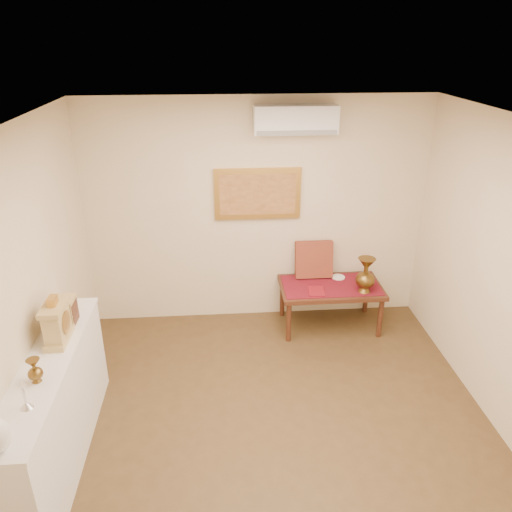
{
  "coord_description": "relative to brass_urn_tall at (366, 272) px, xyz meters",
  "views": [
    {
      "loc": [
        -0.46,
        -3.29,
        3.31
      ],
      "look_at": [
        -0.1,
        1.15,
        1.3
      ],
      "focal_mm": 35.0,
      "sensor_mm": 36.0,
      "label": 1
    }
  ],
  "objects": [
    {
      "name": "brass_urn_small",
      "position": [
        -3.02,
        -1.93,
        0.29
      ],
      "size": [
        0.11,
        0.11,
        0.25
      ],
      "primitive_type": null,
      "color": "brown",
      "rests_on": "display_ledge"
    },
    {
      "name": "table_cloth",
      "position": [
        -0.35,
        0.18,
        -0.26
      ],
      "size": [
        1.14,
        0.59,
        0.01
      ],
      "primitive_type": "cube",
      "color": "maroon",
      "rests_on": "low_table"
    },
    {
      "name": "ceiling",
      "position": [
        -1.2,
        -1.7,
        1.89
      ],
      "size": [
        4.5,
        4.5,
        0.0
      ],
      "primitive_type": "plane",
      "rotation": [
        3.14,
        0.0,
        0.0
      ],
      "color": "white",
      "rests_on": "ground"
    },
    {
      "name": "cushion",
      "position": [
        -0.52,
        0.44,
        -0.03
      ],
      "size": [
        0.45,
        0.19,
        0.46
      ],
      "primitive_type": "cube",
      "rotation": [
        -0.21,
        0.0,
        0.0
      ],
      "color": "maroon",
      "rests_on": "table_cloth"
    },
    {
      "name": "low_table",
      "position": [
        -0.35,
        0.18,
        -0.33
      ],
      "size": [
        1.2,
        0.7,
        0.55
      ],
      "color": "#4C2616",
      "rests_on": "floor"
    },
    {
      "name": "wall_back",
      "position": [
        -1.2,
        0.55,
        0.54
      ],
      "size": [
        4.0,
        0.02,
        2.7
      ],
      "primitive_type": "cube",
      "color": "beige",
      "rests_on": "ground"
    },
    {
      "name": "candlestick",
      "position": [
        -3.0,
        -2.21,
        0.26
      ],
      "size": [
        0.09,
        0.09,
        0.19
      ],
      "primitive_type": null,
      "color": "silver",
      "rests_on": "display_ledge"
    },
    {
      "name": "painting",
      "position": [
        -1.2,
        0.53,
        0.79
      ],
      "size": [
        1.0,
        0.06,
        0.6
      ],
      "color": "gold",
      "rests_on": "wall_back"
    },
    {
      "name": "wooden_chest",
      "position": [
        -3.0,
        -1.14,
        0.29
      ],
      "size": [
        0.16,
        0.21,
        0.24
      ],
      "color": "tan",
      "rests_on": "display_ledge"
    },
    {
      "name": "mantel_clock",
      "position": [
        -2.99,
        -1.41,
        0.34
      ],
      "size": [
        0.17,
        0.36,
        0.41
      ],
      "color": "tan",
      "rests_on": "display_ledge"
    },
    {
      "name": "wall_left",
      "position": [
        -3.2,
        -1.7,
        0.54
      ],
      "size": [
        0.02,
        4.5,
        2.7
      ],
      "primitive_type": "cube",
      "color": "beige",
      "rests_on": "ground"
    },
    {
      "name": "ac_unit",
      "position": [
        -0.8,
        0.42,
        1.64
      ],
      "size": [
        0.9,
        0.25,
        0.3
      ],
      "color": "white",
      "rests_on": "wall_back"
    },
    {
      "name": "floor",
      "position": [
        -1.2,
        -1.7,
        -0.81
      ],
      "size": [
        4.5,
        4.5,
        0.0
      ],
      "primitive_type": "plane",
      "color": "brown",
      "rests_on": "ground"
    },
    {
      "name": "display_ledge",
      "position": [
        -3.02,
        -1.7,
        -0.32
      ],
      "size": [
        0.37,
        2.02,
        0.98
      ],
      "color": "white",
      "rests_on": "floor"
    },
    {
      "name": "menu",
      "position": [
        -0.55,
        0.03,
        -0.25
      ],
      "size": [
        0.2,
        0.27,
        0.01
      ],
      "primitive_type": "cube",
      "rotation": [
        0.0,
        0.0,
        -0.09
      ],
      "color": "maroon",
      "rests_on": "table_cloth"
    },
    {
      "name": "plate",
      "position": [
        -0.22,
        0.37,
        -0.25
      ],
      "size": [
        0.16,
        0.16,
        0.01
      ],
      "primitive_type": "cylinder",
      "color": "white",
      "rests_on": "table_cloth"
    },
    {
      "name": "brass_urn_tall",
      "position": [
        0.0,
        0.0,
        0.0
      ],
      "size": [
        0.22,
        0.22,
        0.5
      ],
      "primitive_type": null,
      "color": "brown",
      "rests_on": "table_cloth"
    }
  ]
}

